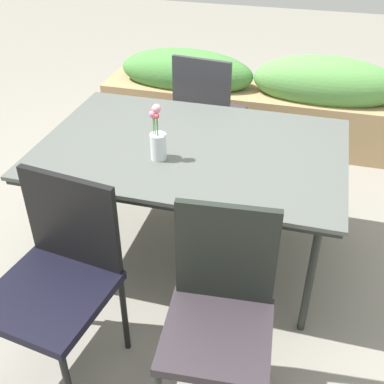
% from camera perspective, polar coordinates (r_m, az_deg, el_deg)
% --- Properties ---
extents(ground_plane, '(12.00, 12.00, 0.00)m').
position_cam_1_polar(ground_plane, '(2.90, 0.90, -6.74)').
color(ground_plane, gray).
extents(dining_table, '(1.56, 1.04, 0.71)m').
position_cam_1_polar(dining_table, '(2.50, 0.00, 4.72)').
color(dining_table, '#4C514C').
rests_on(dining_table, ground).
extents(chair_near_left, '(0.52, 0.52, 0.91)m').
position_cam_1_polar(chair_near_left, '(2.07, -15.61, -9.08)').
color(chair_near_left, black).
rests_on(chair_near_left, ground).
extents(chair_far_side, '(0.46, 0.46, 0.91)m').
position_cam_1_polar(chair_far_side, '(3.33, 1.80, 9.66)').
color(chair_far_side, '#322B2F').
rests_on(chair_far_side, ground).
extents(chair_near_right, '(0.44, 0.44, 0.91)m').
position_cam_1_polar(chair_near_right, '(1.88, 3.39, -13.47)').
color(chair_near_right, '#2D262C').
rests_on(chair_near_right, ground).
extents(flower_vase, '(0.08, 0.08, 0.29)m').
position_cam_1_polar(flower_vase, '(2.32, -4.08, 6.28)').
color(flower_vase, silver).
rests_on(flower_vase, dining_table).
extents(planter_box, '(2.41, 0.45, 0.75)m').
position_cam_1_polar(planter_box, '(3.94, 7.27, 10.81)').
color(planter_box, '#9E7F56').
rests_on(planter_box, ground).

